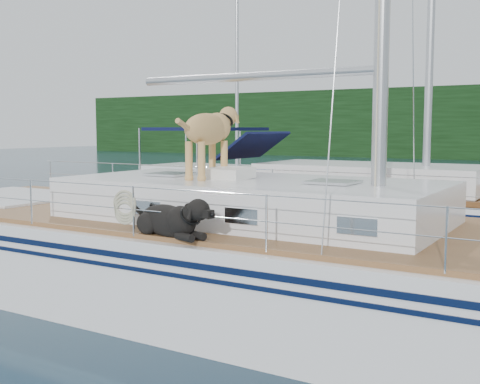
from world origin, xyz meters
The scene contains 4 objects.
ground centered at (0.00, 0.00, 0.00)m, with size 120.00×120.00×0.00m, color black.
main_sailboat centered at (0.09, -0.01, 0.68)m, with size 12.00×3.89×14.01m.
neighbor_sailboat centered at (-0.53, 5.72, 0.63)m, with size 11.00×3.50×13.30m.
bg_boat_west centered at (-8.00, 14.00, 0.45)m, with size 8.00×3.00×11.65m.
Camera 1 is at (4.94, -7.14, 2.50)m, focal length 45.00 mm.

